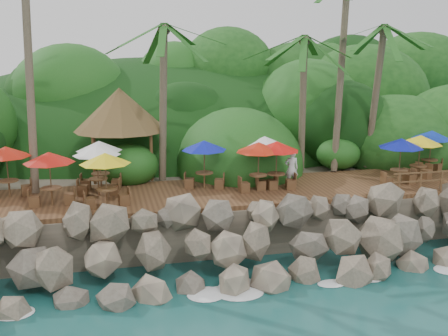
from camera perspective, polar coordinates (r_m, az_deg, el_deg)
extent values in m
plane|color=#19514F|center=(20.04, 3.96, -13.37)|extent=(140.00, 140.00, 0.00)
cube|color=gray|center=(34.47, -3.74, -0.14)|extent=(32.00, 25.20, 2.10)
ellipsoid|color=#143811|center=(41.94, -5.38, 0.75)|extent=(44.80, 28.00, 15.40)
cube|color=brown|center=(24.68, 0.00, -2.71)|extent=(26.00, 5.00, 0.20)
ellipsoid|color=white|center=(19.91, -22.87, -14.54)|extent=(1.20, 0.80, 0.06)
ellipsoid|color=white|center=(19.58, -13.93, -14.33)|extent=(1.20, 0.80, 0.06)
ellipsoid|color=white|center=(19.71, -4.92, -13.77)|extent=(1.20, 0.80, 0.06)
ellipsoid|color=white|center=(20.29, 3.71, -12.93)|extent=(1.20, 0.80, 0.06)
ellipsoid|color=white|center=(21.27, 11.65, -11.90)|extent=(1.20, 0.80, 0.06)
ellipsoid|color=white|center=(22.62, 18.71, -10.79)|extent=(1.20, 0.80, 0.06)
cylinder|color=brown|center=(25.69, -20.58, 12.30)|extent=(0.49, 2.68, 13.12)
cylinder|color=brown|center=(26.11, -6.64, 6.82)|extent=(0.75, 0.69, 7.63)
ellipsoid|color=#23601E|center=(25.98, -6.87, 15.20)|extent=(6.00, 6.00, 2.40)
cylinder|color=brown|center=(28.39, 8.57, 6.76)|extent=(0.63, 0.74, 7.13)
ellipsoid|color=#23601E|center=(28.23, 8.82, 13.96)|extent=(6.00, 6.00, 2.40)
cylinder|color=brown|center=(28.91, 12.62, 9.92)|extent=(1.28, 1.62, 10.31)
cylinder|color=brown|center=(29.48, 16.14, 7.17)|extent=(0.39, 1.35, 7.67)
ellipsoid|color=#23601E|center=(29.36, 16.63, 14.64)|extent=(6.00, 6.00, 2.40)
cylinder|color=brown|center=(26.37, -13.98, 0.84)|extent=(0.16, 0.16, 2.40)
cylinder|color=brown|center=(26.46, -7.91, 1.14)|extent=(0.16, 0.16, 2.40)
cylinder|color=brown|center=(29.12, -13.91, 1.97)|extent=(0.16, 0.16, 2.40)
cylinder|color=brown|center=(29.20, -8.42, 2.25)|extent=(0.16, 0.16, 2.40)
cone|color=brown|center=(27.39, -11.27, 6.30)|extent=(4.76, 4.76, 2.20)
cylinder|color=brown|center=(24.60, 3.74, -1.64)|extent=(0.08, 0.08, 0.76)
cylinder|color=brown|center=(24.50, 3.75, -0.76)|extent=(0.86, 0.86, 0.05)
cylinder|color=brown|center=(24.42, 3.77, 0.06)|extent=(0.05, 0.05, 2.25)
cone|color=red|center=(24.22, 3.80, 2.30)|extent=(2.15, 2.15, 0.46)
cube|color=brown|center=(24.35, 2.20, -2.12)|extent=(0.48, 0.48, 0.47)
cube|color=brown|center=(24.93, 5.23, -1.81)|extent=(0.48, 0.48, 0.47)
cylinder|color=brown|center=(25.42, -22.35, -2.13)|extent=(0.08, 0.08, 0.76)
cylinder|color=brown|center=(25.32, -22.43, -1.29)|extent=(0.86, 0.86, 0.05)
cylinder|color=brown|center=(25.24, -22.50, -0.50)|extent=(0.05, 0.05, 2.25)
cone|color=#B81B0B|center=(25.05, -22.69, 1.67)|extent=(2.15, 2.15, 0.46)
cube|color=brown|center=(25.49, -20.72, -2.28)|extent=(0.51, 0.51, 0.47)
cylinder|color=brown|center=(24.53, -13.50, -2.03)|extent=(0.08, 0.08, 0.76)
cylinder|color=brown|center=(24.43, -13.55, -1.14)|extent=(0.86, 0.86, 0.05)
cylinder|color=brown|center=(24.35, -13.59, -0.33)|extent=(0.05, 0.05, 2.25)
cone|color=white|center=(24.15, -13.71, 1.92)|extent=(2.15, 2.15, 0.46)
cube|color=brown|center=(24.68, -15.13, -2.37)|extent=(0.48, 0.48, 0.47)
cube|color=brown|center=(24.47, -11.82, -2.32)|extent=(0.48, 0.48, 0.47)
cylinder|color=brown|center=(23.49, -18.24, -3.00)|extent=(0.08, 0.08, 0.76)
cylinder|color=brown|center=(23.39, -18.31, -2.08)|extent=(0.86, 0.86, 0.05)
cylinder|color=brown|center=(23.30, -18.37, -1.23)|extent=(0.05, 0.05, 2.25)
cone|color=red|center=(23.09, -18.54, 1.11)|extent=(2.15, 2.15, 0.46)
cube|color=brown|center=(23.59, -19.95, -3.42)|extent=(0.44, 0.44, 0.47)
cube|color=brown|center=(23.48, -16.47, -3.24)|extent=(0.44, 0.44, 0.47)
cylinder|color=brown|center=(26.92, 18.49, -1.01)|extent=(0.08, 0.08, 0.76)
cylinder|color=brown|center=(26.83, 18.55, -0.20)|extent=(0.86, 0.86, 0.05)
cylinder|color=brown|center=(26.75, 18.60, 0.54)|extent=(0.05, 0.05, 2.25)
cone|color=#0B1595|center=(26.57, 18.75, 2.59)|extent=(2.15, 2.15, 0.46)
cube|color=brown|center=(26.48, 17.31, -1.47)|extent=(0.50, 0.50, 0.47)
cube|color=brown|center=(27.43, 19.58, -1.14)|extent=(0.50, 0.50, 0.47)
cylinder|color=brown|center=(22.68, -12.63, -3.21)|extent=(0.08, 0.08, 0.76)
cylinder|color=brown|center=(22.58, -12.67, -2.26)|extent=(0.86, 0.86, 0.05)
cylinder|color=brown|center=(22.49, -12.72, -1.38)|extent=(0.05, 0.05, 2.25)
cone|color=yellow|center=(22.27, -12.84, 1.04)|extent=(2.15, 2.15, 0.46)
cube|color=brown|center=(22.62, -14.40, -3.73)|extent=(0.49, 0.49, 0.47)
cube|color=brown|center=(22.84, -10.84, -3.38)|extent=(0.49, 0.49, 0.47)
cylinder|color=brown|center=(24.89, 5.68, -1.50)|extent=(0.08, 0.08, 0.76)
cylinder|color=brown|center=(24.79, 5.70, -0.63)|extent=(0.86, 0.86, 0.05)
cylinder|color=brown|center=(24.71, 5.71, 0.17)|extent=(0.05, 0.05, 2.25)
cone|color=red|center=(24.51, 5.77, 2.39)|extent=(2.15, 2.15, 0.46)
cube|color=brown|center=(24.79, 4.05, -1.87)|extent=(0.48, 0.48, 0.47)
cube|color=brown|center=(25.07, 7.27, -1.77)|extent=(0.48, 0.48, 0.47)
cylinder|color=brown|center=(26.18, 4.39, -0.74)|extent=(0.08, 0.08, 0.76)
cylinder|color=brown|center=(26.09, 4.41, 0.08)|extent=(0.86, 0.86, 0.05)
cylinder|color=brown|center=(26.01, 4.42, 0.85)|extent=(0.05, 0.05, 2.25)
cone|color=white|center=(25.82, 4.46, 2.96)|extent=(2.15, 2.15, 0.46)
cube|color=brown|center=(25.84, 3.05, -1.24)|extent=(0.53, 0.53, 0.47)
cube|color=brown|center=(26.60, 5.69, -0.87)|extent=(0.53, 0.53, 0.47)
cylinder|color=brown|center=(29.91, 21.42, 0.13)|extent=(0.08, 0.08, 0.76)
cylinder|color=brown|center=(29.83, 21.49, 0.85)|extent=(0.86, 0.86, 0.05)
cylinder|color=brown|center=(29.77, 21.54, 1.53)|extent=(0.05, 0.05, 2.25)
cone|color=#0D2BA9|center=(29.60, 21.70, 3.37)|extent=(2.15, 2.15, 0.46)
cube|color=brown|center=(29.35, 20.65, -0.33)|extent=(0.57, 0.57, 0.47)
cube|color=brown|center=(30.54, 22.12, 0.04)|extent=(0.57, 0.57, 0.47)
cylinder|color=brown|center=(28.19, 20.36, -0.54)|extent=(0.08, 0.08, 0.76)
cylinder|color=brown|center=(28.10, 20.42, 0.23)|extent=(0.86, 0.86, 0.05)
cylinder|color=brown|center=(28.03, 20.48, 0.95)|extent=(0.05, 0.05, 2.25)
cone|color=yellow|center=(27.86, 20.64, 2.90)|extent=(2.15, 2.15, 0.46)
cube|color=brown|center=(27.64, 19.48, -1.03)|extent=(0.56, 0.56, 0.47)
cube|color=brown|center=(28.80, 21.15, -0.62)|extent=(0.56, 0.56, 0.47)
cylinder|color=brown|center=(24.99, -2.15, -1.39)|extent=(0.08, 0.08, 0.76)
cylinder|color=brown|center=(24.89, -2.16, -0.52)|extent=(0.86, 0.86, 0.05)
cylinder|color=brown|center=(24.81, -2.16, 0.28)|extent=(0.05, 0.05, 2.25)
cone|color=#0D18AE|center=(24.61, -2.18, 2.49)|extent=(2.15, 2.15, 0.46)
cube|color=brown|center=(25.11, -3.77, -1.67)|extent=(0.54, 0.54, 0.47)
cube|color=brown|center=(24.96, -0.51, -1.74)|extent=(0.54, 0.54, 0.47)
cylinder|color=brown|center=(25.51, -13.25, -1.43)|extent=(0.08, 0.08, 0.76)
cylinder|color=brown|center=(25.42, -13.30, -0.58)|extent=(0.86, 0.86, 0.05)
cylinder|color=brown|center=(25.34, -13.34, 0.21)|extent=(0.05, 0.05, 2.25)
cone|color=silver|center=(25.15, -13.45, 2.37)|extent=(2.15, 2.15, 0.46)
cube|color=brown|center=(25.67, -14.82, -1.76)|extent=(0.49, 0.49, 0.47)
cube|color=brown|center=(25.45, -11.64, -1.72)|extent=(0.49, 0.49, 0.47)
cylinder|color=brown|center=(25.29, 18.54, -1.61)|extent=(0.10, 0.10, 1.00)
cylinder|color=brown|center=(25.87, 20.62, -1.45)|extent=(0.10, 0.10, 1.00)
cylinder|color=brown|center=(26.49, 22.61, -1.30)|extent=(0.10, 0.10, 1.00)
imported|color=silver|center=(25.30, 7.37, -0.07)|extent=(0.71, 0.50, 1.82)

